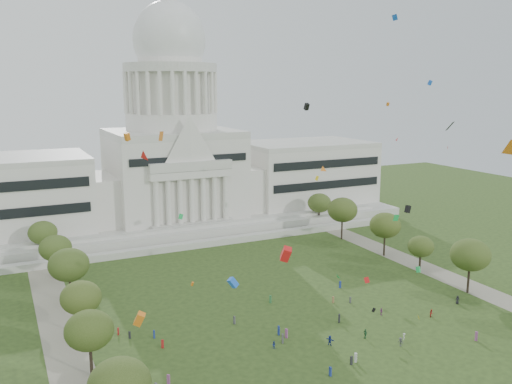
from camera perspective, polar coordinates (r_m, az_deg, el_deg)
ground at (r=104.84m, az=11.23°, el=-17.39°), size 400.00×400.00×0.00m
capitol at (r=196.86m, az=-8.69°, el=2.97°), size 160.00×64.50×91.30m
path_left at (r=114.59m, az=-19.43°, el=-15.24°), size 8.00×160.00×0.04m
path_right at (r=154.95m, az=18.93°, el=-8.22°), size 8.00×160.00×0.04m
row_tree_l_1 at (r=81.90m, az=-14.17°, el=-19.04°), size 8.86×8.86×12.59m
row_tree_l_2 at (r=99.84m, az=-17.15°, el=-13.75°), size 8.42×8.42×11.97m
row_tree_r_2 at (r=141.18m, az=21.63°, el=-6.17°), size 9.55×9.55×13.58m
row_tree_l_3 at (r=115.28m, az=-17.95°, el=-10.53°), size 8.12×8.12×11.55m
row_tree_r_3 at (r=153.50m, az=16.96°, el=-5.51°), size 7.01×7.01×9.98m
row_tree_l_4 at (r=132.25m, az=-19.11°, el=-7.26°), size 9.29×9.29×13.21m
row_tree_r_4 at (r=164.43m, az=13.45°, el=-3.43°), size 9.19×9.19×13.06m
row_tree_l_5 at (r=150.17m, az=-20.37°, el=-5.56°), size 8.33×8.33×11.85m
row_tree_r_5 at (r=179.15m, az=9.09°, el=-1.87°), size 9.82×9.82×13.96m
row_tree_l_6 at (r=167.56m, az=-21.54°, el=-4.00°), size 8.19×8.19×11.64m
row_tree_r_6 at (r=195.36m, az=6.69°, el=-1.15°), size 8.42×8.42×11.97m
person_0 at (r=136.19m, az=20.44°, el=-10.58°), size 1.14×1.03×1.96m
person_2 at (r=127.18m, az=17.99°, el=-12.03°), size 0.98×0.89×1.72m
person_3 at (r=112.46m, az=14.97°, el=-14.99°), size 0.97×1.29×1.78m
person_4 at (r=114.03m, az=11.43°, el=-14.40°), size 0.67×1.17×1.95m
person_5 at (r=110.22m, az=7.78°, el=-15.21°), size 1.47×1.94×1.96m
person_8 at (r=108.17m, az=1.88°, el=-15.79°), size 0.84×0.79×1.48m
person_9 at (r=115.15m, az=15.32°, el=-14.46°), size 0.84×1.05×1.45m
person_10 at (r=125.13m, az=13.05°, el=-12.17°), size 0.57×1.00×1.67m
distant_crowd at (r=109.62m, az=1.72°, el=-15.32°), size 63.91×37.55×1.93m
kite_swarm at (r=101.34m, az=8.86°, el=0.15°), size 82.04×102.14×63.54m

